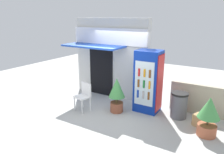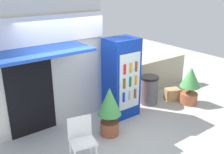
{
  "view_description": "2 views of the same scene",
  "coord_description": "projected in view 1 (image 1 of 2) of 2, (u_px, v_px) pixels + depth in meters",
  "views": [
    {
      "loc": [
        3.49,
        -5.46,
        3.02
      ],
      "look_at": [
        0.05,
        0.17,
        1.12
      ],
      "focal_mm": 34.43,
      "sensor_mm": 36.0,
      "label": 1
    },
    {
      "loc": [
        -2.67,
        -3.93,
        3.23
      ],
      "look_at": [
        0.36,
        0.15,
        1.35
      ],
      "focal_mm": 41.23,
      "sensor_mm": 36.0,
      "label": 2
    }
  ],
  "objects": [
    {
      "name": "ground",
      "position": [
        108.0,
        111.0,
        7.06
      ],
      "size": [
        16.0,
        16.0,
        0.0
      ],
      "primitive_type": "plane",
      "color": "#B2B2AD"
    },
    {
      "name": "storefront_building",
      "position": [
        110.0,
        57.0,
        8.07
      ],
      "size": [
        3.0,
        1.28,
        2.94
      ],
      "color": "silver",
      "rests_on": "ground"
    },
    {
      "name": "drink_cooler",
      "position": [
        148.0,
        81.0,
        6.83
      ],
      "size": [
        0.79,
        0.68,
        2.0
      ],
      "color": "#0C2D9E",
      "rests_on": "ground"
    },
    {
      "name": "plastic_chair",
      "position": [
        84.0,
        94.0,
        6.98
      ],
      "size": [
        0.53,
        0.49,
        0.92
      ],
      "color": "white",
      "rests_on": "ground"
    },
    {
      "name": "potted_plant_near_shop",
      "position": [
        117.0,
        92.0,
        6.84
      ],
      "size": [
        0.52,
        0.52,
        1.13
      ],
      "color": "#995138",
      "rests_on": "ground"
    },
    {
      "name": "potted_plant_curbside",
      "position": [
        209.0,
        114.0,
        5.45
      ],
      "size": [
        0.56,
        0.56,
        1.06
      ],
      "color": "#AD5B3D",
      "rests_on": "ground"
    },
    {
      "name": "trash_bin",
      "position": [
        179.0,
        105.0,
        6.51
      ],
      "size": [
        0.51,
        0.51,
        0.8
      ],
      "color": "#595960",
      "rests_on": "ground"
    },
    {
      "name": "stone_boundary_wall",
      "position": [
        212.0,
        102.0,
        6.57
      ],
      "size": [
        2.52,
        0.2,
        0.96
      ],
      "primitive_type": "cube",
      "color": "#B7AD93",
      "rests_on": "ground"
    },
    {
      "name": "cardboard_box",
      "position": [
        201.0,
        121.0,
        6.02
      ],
      "size": [
        0.47,
        0.42,
        0.34
      ],
      "primitive_type": "cube",
      "rotation": [
        0.0,
        0.0,
        -0.39
      ],
      "color": "tan",
      "rests_on": "ground"
    }
  ]
}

